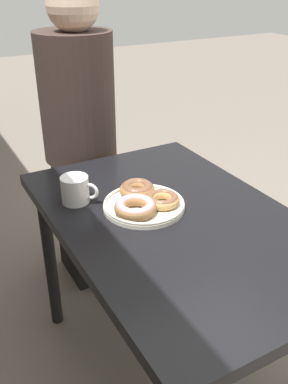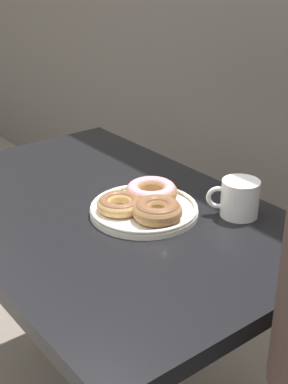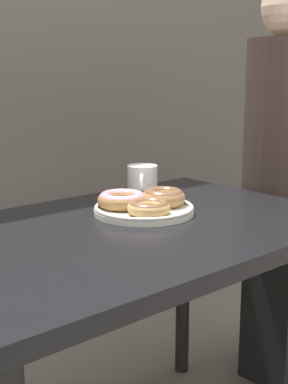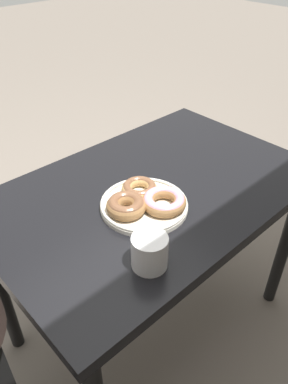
# 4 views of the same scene
# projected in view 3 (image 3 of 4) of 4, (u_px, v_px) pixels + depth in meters

# --- Properties ---
(dining_table) EXTENTS (1.10, 0.71, 0.73)m
(dining_table) POSITION_uv_depth(u_px,v_px,m) (131.00, 257.00, 1.35)
(dining_table) COLOR black
(dining_table) RESTS_ON ground_plane
(donut_plate) EXTENTS (0.27, 0.28, 0.06)m
(donut_plate) POSITION_uv_depth(u_px,v_px,m) (144.00, 204.00, 1.44)
(donut_plate) COLOR silver
(donut_plate) RESTS_ON dining_table
(coffee_mug) EXTENTS (0.11, 0.11, 0.09)m
(coffee_mug) POSITION_uv_depth(u_px,v_px,m) (142.00, 180.00, 1.66)
(coffee_mug) COLOR white
(coffee_mug) RESTS_ON dining_table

